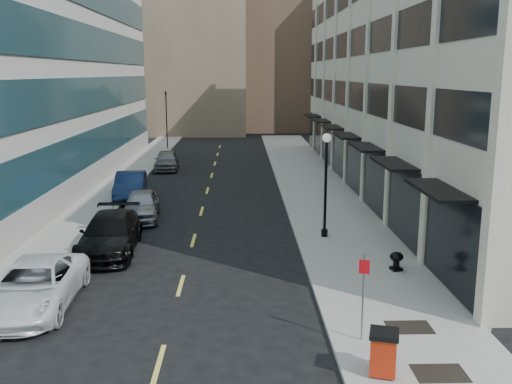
{
  "coord_description": "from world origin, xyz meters",
  "views": [
    {
      "loc": [
        2.33,
        -12.71,
        7.98
      ],
      "look_at": [
        2.99,
        11.82,
        2.85
      ],
      "focal_mm": 40.0,
      "sensor_mm": 36.0,
      "label": 1
    }
  ],
  "objects_px": {
    "car_white_van": "(34,286)",
    "lamppost": "(326,175)",
    "car_blue_sedan": "(130,186)",
    "trash_bin": "(383,351)",
    "urn_planter": "(396,259)",
    "traffic_signal": "(166,95)",
    "car_grey_sedan": "(167,160)",
    "car_black_pickup": "(110,234)",
    "sign_post": "(363,286)",
    "car_silver_sedan": "(141,205)"
  },
  "relations": [
    {
      "from": "car_silver_sedan",
      "to": "trash_bin",
      "type": "xyz_separation_m",
      "value": [
        9.26,
        -17.18,
        -0.0
      ]
    },
    {
      "from": "car_black_pickup",
      "to": "trash_bin",
      "type": "height_order",
      "value": "car_black_pickup"
    },
    {
      "from": "car_white_van",
      "to": "car_black_pickup",
      "type": "xyz_separation_m",
      "value": [
        1.2,
        6.23,
        0.06
      ]
    },
    {
      "from": "car_silver_sedan",
      "to": "lamppost",
      "type": "relative_size",
      "value": 0.92
    },
    {
      "from": "car_grey_sedan",
      "to": "car_blue_sedan",
      "type": "bearing_deg",
      "value": -97.94
    },
    {
      "from": "car_blue_sedan",
      "to": "lamppost",
      "type": "relative_size",
      "value": 1.01
    },
    {
      "from": "lamppost",
      "to": "urn_planter",
      "type": "xyz_separation_m",
      "value": [
        2.2,
        -4.95,
        -2.57
      ]
    },
    {
      "from": "traffic_signal",
      "to": "car_black_pickup",
      "type": "relative_size",
      "value": 1.17
    },
    {
      "from": "car_silver_sedan",
      "to": "trash_bin",
      "type": "distance_m",
      "value": 19.51
    },
    {
      "from": "traffic_signal",
      "to": "car_grey_sedan",
      "type": "height_order",
      "value": "traffic_signal"
    },
    {
      "from": "car_white_van",
      "to": "car_silver_sedan",
      "type": "height_order",
      "value": "car_silver_sedan"
    },
    {
      "from": "lamppost",
      "to": "car_white_van",
      "type": "bearing_deg",
      "value": -144.33
    },
    {
      "from": "car_blue_sedan",
      "to": "trash_bin",
      "type": "height_order",
      "value": "car_blue_sedan"
    },
    {
      "from": "car_black_pickup",
      "to": "car_silver_sedan",
      "type": "relative_size",
      "value": 1.25
    },
    {
      "from": "lamppost",
      "to": "traffic_signal",
      "type": "bearing_deg",
      "value": 109.31
    },
    {
      "from": "traffic_signal",
      "to": "sign_post",
      "type": "distance_m",
      "value": 46.59
    },
    {
      "from": "traffic_signal",
      "to": "car_black_pickup",
      "type": "height_order",
      "value": "traffic_signal"
    },
    {
      "from": "car_grey_sedan",
      "to": "trash_bin",
      "type": "xyz_separation_m",
      "value": [
        9.95,
        -33.76,
        -0.01
      ]
    },
    {
      "from": "car_silver_sedan",
      "to": "urn_planter",
      "type": "xyz_separation_m",
      "value": [
        11.8,
        -9.09,
        -0.2
      ]
    },
    {
      "from": "trash_bin",
      "to": "sign_post",
      "type": "height_order",
      "value": "sign_post"
    },
    {
      "from": "traffic_signal",
      "to": "car_white_van",
      "type": "xyz_separation_m",
      "value": [
        0.7,
        -42.0,
        -4.91
      ]
    },
    {
      "from": "trash_bin",
      "to": "car_blue_sedan",
      "type": "bearing_deg",
      "value": 131.39
    },
    {
      "from": "car_white_van",
      "to": "lamppost",
      "type": "bearing_deg",
      "value": 34.17
    },
    {
      "from": "traffic_signal",
      "to": "car_white_van",
      "type": "height_order",
      "value": "traffic_signal"
    },
    {
      "from": "car_black_pickup",
      "to": "lamppost",
      "type": "relative_size",
      "value": 1.16
    },
    {
      "from": "car_white_van",
      "to": "car_blue_sedan",
      "type": "relative_size",
      "value": 1.11
    },
    {
      "from": "traffic_signal",
      "to": "car_white_van",
      "type": "bearing_deg",
      "value": -89.05
    },
    {
      "from": "car_white_van",
      "to": "sign_post",
      "type": "bearing_deg",
      "value": -17.18
    },
    {
      "from": "car_silver_sedan",
      "to": "sign_post",
      "type": "bearing_deg",
      "value": -64.7
    },
    {
      "from": "car_grey_sedan",
      "to": "traffic_signal",
      "type": "bearing_deg",
      "value": 93.56
    },
    {
      "from": "car_black_pickup",
      "to": "car_silver_sedan",
      "type": "bearing_deg",
      "value": 83.11
    },
    {
      "from": "car_silver_sedan",
      "to": "sign_post",
      "type": "relative_size",
      "value": 1.77
    },
    {
      "from": "car_black_pickup",
      "to": "car_blue_sedan",
      "type": "relative_size",
      "value": 1.15
    },
    {
      "from": "traffic_signal",
      "to": "car_black_pickup",
      "type": "xyz_separation_m",
      "value": [
        1.9,
        -35.77,
        -4.85
      ]
    },
    {
      "from": "car_black_pickup",
      "to": "car_grey_sedan",
      "type": "distance_m",
      "value": 22.54
    },
    {
      "from": "urn_planter",
      "to": "sign_post",
      "type": "bearing_deg",
      "value": -113.79
    },
    {
      "from": "car_white_van",
      "to": "urn_planter",
      "type": "height_order",
      "value": "car_white_van"
    },
    {
      "from": "traffic_signal",
      "to": "car_silver_sedan",
      "type": "xyz_separation_m",
      "value": [
        2.3,
        -29.82,
        -4.91
      ]
    },
    {
      "from": "traffic_signal",
      "to": "lamppost",
      "type": "relative_size",
      "value": 1.35
    },
    {
      "from": "car_white_van",
      "to": "car_silver_sedan",
      "type": "xyz_separation_m",
      "value": [
        1.6,
        12.18,
        0.01
      ]
    },
    {
      "from": "trash_bin",
      "to": "car_white_van",
      "type": "bearing_deg",
      "value": 170.93
    },
    {
      "from": "car_blue_sedan",
      "to": "trash_bin",
      "type": "bearing_deg",
      "value": -69.87
    },
    {
      "from": "car_black_pickup",
      "to": "sign_post",
      "type": "distance_m",
      "value": 13.29
    },
    {
      "from": "urn_planter",
      "to": "car_blue_sedan",
      "type": "bearing_deg",
      "value": 132.89
    },
    {
      "from": "car_black_pickup",
      "to": "lamppost",
      "type": "distance_m",
      "value": 10.42
    },
    {
      "from": "car_white_van",
      "to": "car_grey_sedan",
      "type": "relative_size",
      "value": 1.21
    },
    {
      "from": "car_grey_sedan",
      "to": "car_white_van",
      "type": "bearing_deg",
      "value": -95.15
    },
    {
      "from": "car_black_pickup",
      "to": "car_silver_sedan",
      "type": "xyz_separation_m",
      "value": [
        0.4,
        5.95,
        -0.06
      ]
    },
    {
      "from": "traffic_signal",
      "to": "car_grey_sedan",
      "type": "relative_size",
      "value": 1.46
    },
    {
      "from": "traffic_signal",
      "to": "sign_post",
      "type": "bearing_deg",
      "value": -75.77
    }
  ]
}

